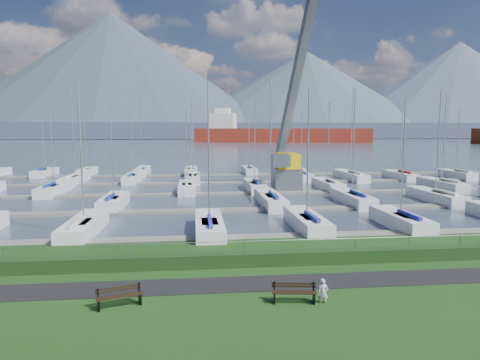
{
  "coord_description": "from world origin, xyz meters",
  "views": [
    {
      "loc": [
        -3.57,
        -21.64,
        7.02
      ],
      "look_at": [
        0.0,
        12.0,
        3.0
      ],
      "focal_mm": 32.0,
      "sensor_mm": 36.0,
      "label": 1
    }
  ],
  "objects": [
    {
      "name": "water",
      "position": [
        0.0,
        260.0,
        -0.4
      ],
      "size": [
        800.0,
        540.0,
        0.2
      ],
      "primitive_type": "cube",
      "color": "#3B4656"
    },
    {
      "name": "path",
      "position": [
        0.0,
        -3.0,
        0.01
      ],
      "size": [
        160.0,
        2.0,
        0.04
      ],
      "primitive_type": "cube",
      "color": "black",
      "rests_on": "grass"
    },
    {
      "name": "bench_right",
      "position": [
        0.38,
        -5.26,
        0.42
      ],
      "size": [
        1.84,
        0.67,
        0.85
      ],
      "rotation": [
        0.0,
        0.0,
        -0.14
      ],
      "color": "black",
      "rests_on": "grass"
    },
    {
      "name": "docks",
      "position": [
        0.0,
        26.0,
        -0.22
      ],
      "size": [
        90.0,
        41.6,
        0.25
      ],
      "color": "slate",
      "rests_on": "water"
    },
    {
      "name": "bench_left",
      "position": [
        -6.62,
        -4.92,
        0.42
      ],
      "size": [
        1.84,
        0.95,
        0.85
      ],
      "rotation": [
        0.0,
        0.0,
        0.31
      ],
      "color": "black",
      "rests_on": "grass"
    },
    {
      "name": "hedge",
      "position": [
        0.0,
        -0.4,
        0.35
      ],
      "size": [
        80.0,
        0.7,
        0.7
      ],
      "primitive_type": "cube",
      "color": "#1A3513",
      "rests_on": "grass"
    },
    {
      "name": "cargo_ship_mid",
      "position": [
        41.26,
        217.53,
        3.57
      ],
      "size": [
        98.23,
        40.18,
        21.5
      ],
      "rotation": [
        0.0,
        0.0,
        -0.24
      ],
      "color": "maroon",
      "rests_on": "water"
    },
    {
      "name": "crane",
      "position": [
        7.72,
        29.26,
        5.33
      ],
      "size": [
        5.46,
        13.21,
        22.35
      ],
      "rotation": [
        0.0,
        0.0,
        -0.0
      ],
      "color": "slate",
      "rests_on": "water"
    },
    {
      "name": "mountains",
      "position": [
        7.35,
        404.62,
        46.68
      ],
      "size": [
        1190.0,
        360.0,
        115.0
      ],
      "color": "#3D445A",
      "rests_on": "water"
    },
    {
      "name": "foothill",
      "position": [
        0.0,
        330.0,
        6.0
      ],
      "size": [
        900.0,
        80.0,
        12.0
      ],
      "primitive_type": "cube",
      "color": "#424960",
      "rests_on": "water"
    },
    {
      "name": "person",
      "position": [
        1.54,
        -5.44,
        0.58
      ],
      "size": [
        0.45,
        0.32,
        1.16
      ],
      "primitive_type": "imported",
      "rotation": [
        0.0,
        0.0,
        -0.09
      ],
      "color": "#ABABB2",
      "rests_on": "grass"
    },
    {
      "name": "sailboat_fleet",
      "position": [
        -1.12,
        28.17,
        5.37
      ],
      "size": [
        74.45,
        49.7,
        13.72
      ],
      "color": "navy",
      "rests_on": "water"
    },
    {
      "name": "fence",
      "position": [
        0.0,
        0.0,
        1.2
      ],
      "size": [
        80.0,
        0.04,
        0.04
      ],
      "primitive_type": "cylinder",
      "rotation": [
        0.0,
        1.57,
        0.0
      ],
      "color": "gray",
      "rests_on": "grass"
    }
  ]
}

